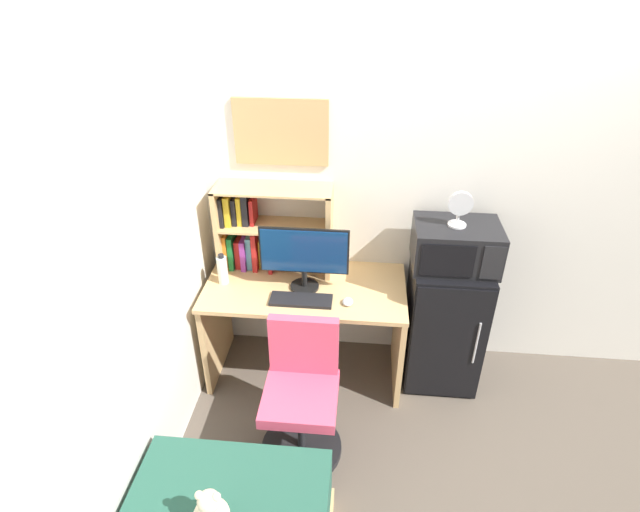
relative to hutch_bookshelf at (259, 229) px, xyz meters
name	(u,v)px	position (x,y,z in m)	size (l,w,h in m)	color
wall_back	(515,192)	(1.63, 0.14, 0.28)	(6.40, 0.04, 2.60)	silver
wall_left	(78,341)	(-0.39, -1.48, 0.28)	(0.04, 4.40, 2.60)	silver
desk	(306,313)	(0.33, -0.21, -0.50)	(1.30, 0.66, 0.74)	tan
hutch_bookshelf	(259,229)	(0.00, 0.00, 0.00)	(0.75, 0.26, 0.59)	tan
monitor	(304,254)	(0.33, -0.23, -0.04)	(0.56, 0.18, 0.43)	black
keyboard	(301,300)	(0.33, -0.39, -0.27)	(0.38, 0.14, 0.02)	black
computer_mouse	(348,302)	(0.62, -0.38, -0.27)	(0.07, 0.08, 0.03)	silver
water_bottle	(222,270)	(-0.20, -0.23, -0.18)	(0.07, 0.07, 0.21)	silver
mini_fridge	(443,322)	(1.26, -0.14, -0.57)	(0.48, 0.51, 0.91)	black
microwave	(456,246)	(1.26, -0.14, 0.03)	(0.52, 0.38, 0.28)	black
desk_fan	(460,208)	(1.25, -0.15, 0.29)	(0.15, 0.11, 0.22)	silver
desk_chair	(302,399)	(0.38, -0.84, -0.65)	(0.48, 0.48, 0.86)	black
wall_corkboard	(281,132)	(0.16, 0.11, 0.63)	(0.59, 0.02, 0.41)	tan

